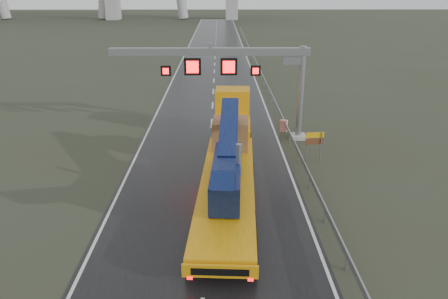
{
  "coord_description": "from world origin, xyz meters",
  "views": [
    {
      "loc": [
        0.68,
        -14.59,
        11.51
      ],
      "look_at": [
        0.92,
        7.18,
        3.2
      ],
      "focal_mm": 35.0,
      "sensor_mm": 36.0,
      "label": 1
    }
  ],
  "objects_px": {
    "heavy_haul_truck": "(230,146)",
    "striped_barrier": "(284,126)",
    "sign_gantry": "(238,68)",
    "exit_sign_pair": "(314,141)"
  },
  "relations": [
    {
      "from": "heavy_haul_truck",
      "to": "striped_barrier",
      "type": "distance_m",
      "value": 9.63
    },
    {
      "from": "striped_barrier",
      "to": "sign_gantry",
      "type": "bearing_deg",
      "value": -133.74
    },
    {
      "from": "exit_sign_pair",
      "to": "striped_barrier",
      "type": "xyz_separation_m",
      "value": [
        -1.1,
        6.69,
        -1.05
      ]
    },
    {
      "from": "exit_sign_pair",
      "to": "heavy_haul_truck",
      "type": "bearing_deg",
      "value": -172.48
    },
    {
      "from": "sign_gantry",
      "to": "heavy_haul_truck",
      "type": "height_order",
      "value": "sign_gantry"
    },
    {
      "from": "heavy_haul_truck",
      "to": "striped_barrier",
      "type": "xyz_separation_m",
      "value": [
        4.67,
        8.32,
        -1.33
      ]
    },
    {
      "from": "sign_gantry",
      "to": "exit_sign_pair",
      "type": "relative_size",
      "value": 6.77
    },
    {
      "from": "sign_gantry",
      "to": "heavy_haul_truck",
      "type": "xyz_separation_m",
      "value": [
        -0.78,
        -6.57,
        -3.79
      ]
    },
    {
      "from": "exit_sign_pair",
      "to": "striped_barrier",
      "type": "relative_size",
      "value": 2.25
    },
    {
      "from": "sign_gantry",
      "to": "exit_sign_pair",
      "type": "height_order",
      "value": "sign_gantry"
    }
  ]
}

